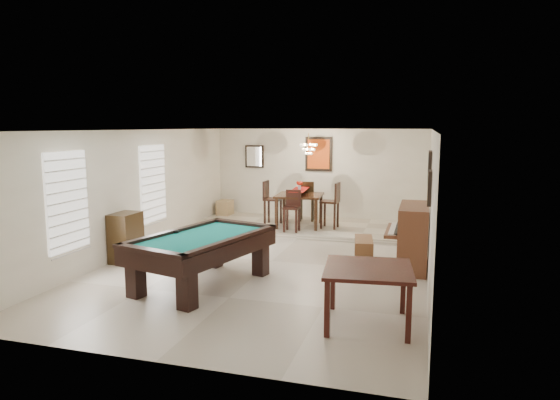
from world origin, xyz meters
The scene contains 26 objects.
ground_plane centered at (0.00, 0.00, -0.01)m, with size 6.00×9.00×0.02m, color beige.
wall_back centered at (0.00, 4.50, 1.30)m, with size 6.00×0.04×2.60m, color silver.
wall_front centered at (0.00, -4.50, 1.30)m, with size 6.00×0.04×2.60m, color silver.
wall_left centered at (-3.00, 0.00, 1.30)m, with size 0.04×9.00×2.60m, color silver.
wall_right centered at (3.00, 0.00, 1.30)m, with size 0.04×9.00×2.60m, color silver.
ceiling centered at (0.00, 0.00, 2.60)m, with size 6.00×9.00×0.04m, color white.
dining_step centered at (0.00, 3.25, 0.06)m, with size 6.00×2.50×0.12m, color beige.
window_left_front centered at (-2.97, -2.20, 1.40)m, with size 0.06×1.00×1.70m, color white.
window_left_rear centered at (-2.97, 0.60, 1.40)m, with size 0.06×1.00×1.70m, color white.
pool_table centered at (-0.67, -1.78, 0.42)m, with size 1.37×2.52×0.84m, color black, non-canonical shape.
square_table centered at (2.20, -2.71, 0.40)m, with size 1.16×1.16×0.80m, color black, non-canonical shape.
upright_piano centered at (2.58, 0.30, 0.60)m, with size 0.81×1.45×1.20m, color brown, non-canonical shape.
piano_bench centered at (1.78, 0.36, 0.25)m, with size 0.34×0.89×0.49m, color brown.
apothecary_chest centered at (-2.76, -0.84, 0.49)m, with size 0.44×0.65×0.98m, color black.
dining_table centered at (-0.18, 3.01, 0.59)m, with size 1.14×1.14×0.94m, color black, non-canonical shape.
flower_vase centered at (-0.18, 3.01, 1.18)m, with size 0.13×0.13×0.23m, color #A41E0E, non-canonical shape.
dining_chair_south centered at (-0.20, 2.30, 0.62)m, with size 0.37×0.37×1.01m, color black, non-canonical shape.
dining_chair_north centered at (-0.17, 3.80, 0.66)m, with size 0.40×0.40×1.09m, color black, non-canonical shape.
dining_chair_west centered at (-0.91, 3.05, 0.69)m, with size 0.42×0.42×1.14m, color black, non-canonical shape.
dining_chair_east centered at (0.61, 2.98, 0.70)m, with size 0.43×0.43×1.16m, color black, non-canonical shape.
corner_bench centered at (-2.67, 4.01, 0.33)m, with size 0.38×0.47×0.42m, color tan.
chandelier centered at (0.00, 3.20, 2.20)m, with size 0.44×0.44×0.60m, color #FFE5B2, non-canonical shape.
back_painting centered at (0.00, 4.46, 1.90)m, with size 0.75×0.06×0.95m, color #D84C14.
back_mirror centered at (-1.90, 4.46, 1.80)m, with size 0.55×0.06×0.65m, color white.
right_picture_upper centered at (2.96, 0.30, 1.90)m, with size 0.06×0.55×0.65m, color slate.
right_picture_lower centered at (2.96, -1.00, 1.70)m, with size 0.06×0.45×0.55m, color gray.
Camera 1 is at (2.88, -9.26, 2.68)m, focal length 32.00 mm.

